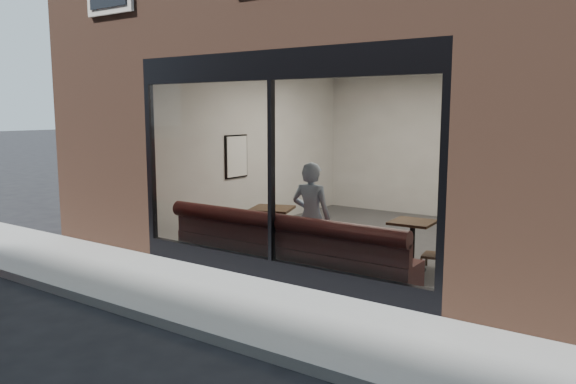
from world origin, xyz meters
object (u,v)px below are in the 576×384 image
Objects in this scene: person at (311,217)px; banquette at (288,258)px; cafe_table_left at (272,209)px; cafe_table_right at (413,222)px; cafe_chair_right at (436,256)px.

banquette is at bearing 44.05° from person.
cafe_table_left is (-0.97, 0.91, 0.52)m from banquette.
person is 2.70× the size of cafe_table_right.
cafe_table_left reaches higher than banquette.
cafe_chair_right is at bearing 9.31° from cafe_table_left.
cafe_chair_right is (2.73, 0.45, -0.50)m from cafe_table_left.
cafe_table_left is 2.43m from cafe_table_right.
cafe_table_right reaches higher than banquette.
cafe_table_left is 2.81m from cafe_chair_right.
cafe_table_left is at bearing -36.27° from person.
person reaches higher than banquette.
cafe_chair_right is (1.54, 1.07, -0.58)m from person.
banquette is 6.55× the size of cafe_table_right.
person is at bearing 52.52° from banquette.
person is 4.36× the size of cafe_chair_right.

